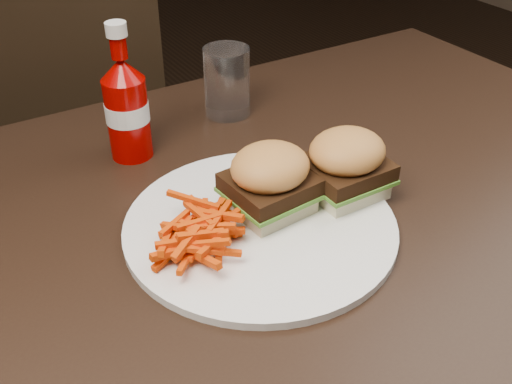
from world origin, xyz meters
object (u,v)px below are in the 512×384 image
plate (260,225)px  tumbler (227,83)px  dining_table (295,200)px  ketchup_bottle (128,119)px  chair_far (59,173)px

plate → tumbler: 0.33m
dining_table → ketchup_bottle: size_ratio=9.66×
ketchup_bottle → tumbler: size_ratio=1.05×
chair_far → ketchup_bottle: size_ratio=3.75×
chair_far → tumbler: 0.65m
chair_far → ketchup_bottle: ketchup_bottle is taller
dining_table → tumbler: size_ratio=10.13×
ketchup_bottle → tumbler: (0.19, 0.05, -0.01)m
dining_table → ketchup_bottle: bearing=127.7°
plate → dining_table: bearing=30.0°
dining_table → plate: size_ratio=3.51×
chair_far → ketchup_bottle: 0.65m
plate → ketchup_bottle: bearing=105.1°
dining_table → plate: (-0.09, -0.05, 0.03)m
plate → tumbler: tumbler is taller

